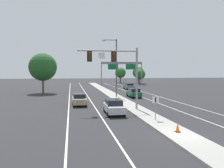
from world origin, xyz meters
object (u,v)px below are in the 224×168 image
street_lamp_median (115,64)px  car_oncoming_tan (79,99)px  tree_far_right_b (138,72)px  car_receding_grey (129,86)px  tree_far_left_a (43,67)px  traffic_cone_median_nose (178,127)px  tree_far_right_a (140,74)px  median_sign_post (155,104)px  overhead_signal_mast (118,65)px  car_receding_green (134,93)px  highway_sign_gantry (122,66)px  car_oncoming_silver (114,107)px  tree_far_right_c (120,73)px

street_lamp_median → car_oncoming_tan: size_ratio=2.22×
tree_far_right_b → street_lamp_median: bearing=-110.8°
street_lamp_median → car_receding_grey: 18.86m
tree_far_left_a → traffic_cone_median_nose: bearing=-68.9°
traffic_cone_median_nose → tree_far_right_a: size_ratio=0.14×
median_sign_post → tree_far_left_a: tree_far_left_a is taller
overhead_signal_mast → car_receding_green: (5.46, 13.30, -4.50)m
street_lamp_median → highway_sign_gantry: street_lamp_median is taller
car_receding_green → tree_far_right_a: 40.71m
highway_sign_gantry → tree_far_left_a: (-21.61, -23.00, -0.74)m
traffic_cone_median_nose → tree_far_left_a: 37.63m
car_receding_grey → traffic_cone_median_nose: 41.94m
street_lamp_median → car_receding_green: street_lamp_median is taller
street_lamp_median → car_oncoming_silver: bearing=-100.9°
overhead_signal_mast → tree_far_right_a: size_ratio=1.36×
car_receding_green → tree_far_right_c: tree_far_right_c is taller
car_oncoming_tan → traffic_cone_median_nose: (6.66, -15.98, -0.31)m
median_sign_post → tree_far_right_a: tree_far_right_a is taller
traffic_cone_median_nose → tree_far_right_b: tree_far_right_b is taller
overhead_signal_mast → tree_far_left_a: tree_far_left_a is taller
car_receding_grey → traffic_cone_median_nose: size_ratio=6.09×
car_receding_grey → tree_far_right_b: 30.22m
car_receding_grey → tree_far_right_b: (10.48, 28.16, 3.21)m
car_oncoming_tan → tree_far_left_a: 20.52m
overhead_signal_mast → street_lamp_median: street_lamp_median is taller
car_receding_green → tree_far_left_a: 20.22m
car_oncoming_tan → tree_far_right_a: 51.95m
median_sign_post → highway_sign_gantry: 54.11m
car_receding_green → car_receding_grey: 17.57m
street_lamp_median → highway_sign_gantry: (8.32, 33.29, 0.37)m
median_sign_post → tree_far_right_c: 70.28m
overhead_signal_mast → highway_sign_gantry: (10.48, 46.91, 0.84)m
car_oncoming_tan → tree_far_right_c: bearing=73.0°
car_oncoming_tan → tree_far_right_a: tree_far_right_a is taller
highway_sign_gantry → tree_far_right_c: (2.89, 16.07, -2.29)m
median_sign_post → tree_far_left_a: size_ratio=0.27×
car_oncoming_silver → median_sign_post: bearing=-53.4°
tree_far_right_c → tree_far_right_b: bearing=-35.9°
overhead_signal_mast → tree_far_right_b: bearing=71.8°
highway_sign_gantry → median_sign_post: bearing=-98.8°
median_sign_post → car_oncoming_tan: median_sign_post is taller
median_sign_post → tree_far_right_a: 60.44m
car_receding_green → car_oncoming_silver: bearing=-112.3°
car_receding_green → car_oncoming_tan: bearing=-140.0°
car_oncoming_tan → tree_far_left_a: (-6.79, 18.81, 4.60)m
median_sign_post → tree_far_right_c: tree_far_right_c is taller
overhead_signal_mast → car_receding_green: size_ratio=1.61×
street_lamp_median → car_oncoming_silver: street_lamp_median is taller
overhead_signal_mast → tree_far_right_a: 55.00m
car_oncoming_tan → tree_far_right_b: tree_far_right_b is taller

